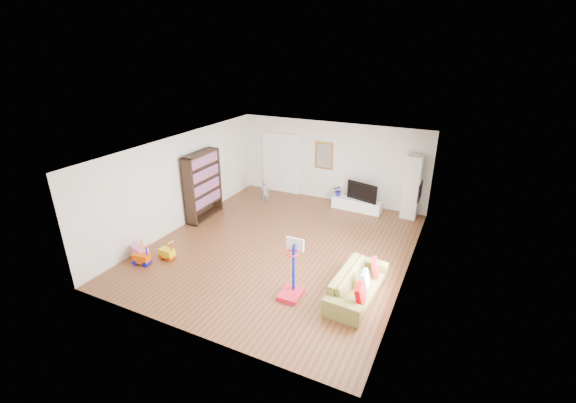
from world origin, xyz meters
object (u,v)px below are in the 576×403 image
at_px(media_console, 357,205).
at_px(bookshelf, 203,186).
at_px(sofa, 358,284).
at_px(basketball_hoop, 291,270).

distance_m(media_console, bookshelf, 4.93).
distance_m(sofa, basketball_hoop, 1.47).
bearing_deg(basketball_hoop, sofa, 25.79).
bearing_deg(bookshelf, media_console, 30.59).
xyz_separation_m(media_console, basketball_hoop, (0.07, -5.13, 0.48)).
bearing_deg(sofa, basketball_hoop, 119.94).
bearing_deg(media_console, bookshelf, -145.26).
height_order(bookshelf, basketball_hoop, bookshelf).
relative_size(media_console, sofa, 0.79).
bearing_deg(basketball_hoop, media_console, 89.75).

